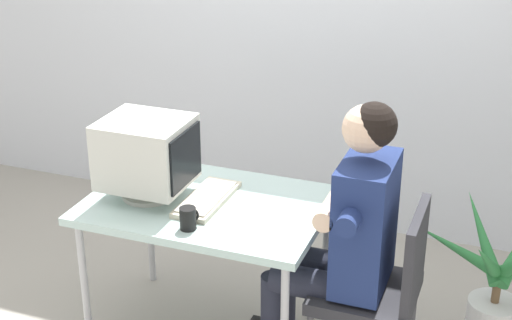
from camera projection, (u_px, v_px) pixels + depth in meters
desk at (207, 212)px, 3.57m from camera, size 1.12×0.77×0.73m
crt_monitor at (147, 153)px, 3.51m from camera, size 0.41×0.35×0.38m
keyboard at (207, 199)px, 3.53m from camera, size 0.18×0.43×0.03m
office_chair at (381, 284)px, 3.37m from camera, size 0.45×0.45×0.86m
person_seated at (344, 230)px, 3.33m from camera, size 0.68×0.59×1.32m
potted_plant at (497, 285)px, 3.61m from camera, size 0.85×0.74×0.77m
desk_mug at (188, 218)px, 3.29m from camera, size 0.07×0.08×0.10m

